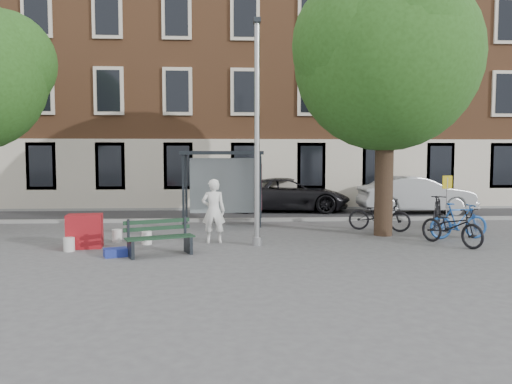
{
  "coord_description": "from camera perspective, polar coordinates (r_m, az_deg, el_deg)",
  "views": [
    {
      "loc": [
        -0.8,
        -13.55,
        2.47
      ],
      "look_at": [
        0.03,
        0.99,
        1.4
      ],
      "focal_mm": 35.0,
      "sensor_mm": 36.0,
      "label": 1
    }
  ],
  "objects": [
    {
      "name": "ground",
      "position": [
        13.79,
        0.11,
        -6.11
      ],
      "size": [
        90.0,
        90.0,
        0.0
      ],
      "primitive_type": "plane",
      "color": "#4C4C4F",
      "rests_on": "ground"
    },
    {
      "name": "road",
      "position": [
        20.71,
        -1.04,
        -2.63
      ],
      "size": [
        40.0,
        4.0,
        0.01
      ],
      "primitive_type": "cube",
      "color": "#28282B",
      "rests_on": "ground"
    },
    {
      "name": "curb_near",
      "position": [
        18.72,
        -0.8,
        -3.19
      ],
      "size": [
        40.0,
        0.25,
        0.12
      ],
      "primitive_type": "cube",
      "color": "gray",
      "rests_on": "ground"
    },
    {
      "name": "curb_far",
      "position": [
        22.69,
        -1.24,
        -1.89
      ],
      "size": [
        40.0,
        0.25,
        0.12
      ],
      "primitive_type": "cube",
      "color": "gray",
      "rests_on": "ground"
    },
    {
      "name": "building_row",
      "position": [
        26.94,
        -1.57,
        13.88
      ],
      "size": [
        30.0,
        8.0,
        14.0
      ],
      "primitive_type": "cube",
      "color": "brown",
      "rests_on": "ground"
    },
    {
      "name": "lamppost",
      "position": [
        13.57,
        0.11,
        5.53
      ],
      "size": [
        0.28,
        0.35,
        6.11
      ],
      "color": "#9EA0A3",
      "rests_on": "ground"
    },
    {
      "name": "tree_right",
      "position": [
        16.0,
        14.85,
        15.4
      ],
      "size": [
        5.76,
        5.6,
        8.2
      ],
      "color": "black",
      "rests_on": "ground"
    },
    {
      "name": "bus_shelter",
      "position": [
        17.66,
        -2.65,
        2.41
      ],
      "size": [
        2.85,
        1.45,
        2.62
      ],
      "color": "#1E2328",
      "rests_on": "ground"
    },
    {
      "name": "painter",
      "position": [
        14.12,
        -4.88,
        -2.17
      ],
      "size": [
        0.67,
        0.44,
        1.82
      ],
      "primitive_type": "imported",
      "rotation": [
        0.0,
        0.0,
        3.16
      ],
      "color": "white",
      "rests_on": "ground"
    },
    {
      "name": "bench",
      "position": [
        12.63,
        -10.98,
        -5.32
      ],
      "size": [
        1.76,
        1.12,
        0.87
      ],
      "rotation": [
        0.0,
        0.0,
        0.39
      ],
      "color": "#1E2328",
      "rests_on": "ground"
    },
    {
      "name": "bike_a",
      "position": [
        16.84,
        13.9,
        -2.55
      ],
      "size": [
        2.1,
        1.47,
        1.05
      ],
      "primitive_type": "imported",
      "rotation": [
        0.0,
        0.0,
        1.13
      ],
      "color": "black",
      "rests_on": "ground"
    },
    {
      "name": "bike_b",
      "position": [
        15.95,
        22.15,
        -3.08
      ],
      "size": [
        1.81,
        0.59,
        1.07
      ],
      "primitive_type": "imported",
      "rotation": [
        0.0,
        0.0,
        1.62
      ],
      "color": "#1A4590",
      "rests_on": "ground"
    },
    {
      "name": "bike_c",
      "position": [
        14.75,
        21.46,
        -3.66
      ],
      "size": [
        1.54,
        2.1,
        1.05
      ],
      "primitive_type": "imported",
      "rotation": [
        0.0,
        0.0,
        0.48
      ],
      "color": "black",
      "rests_on": "ground"
    },
    {
      "name": "bike_d",
      "position": [
        18.49,
        20.02,
        -2.03
      ],
      "size": [
        1.35,
        1.82,
        1.09
      ],
      "primitive_type": "imported",
      "rotation": [
        0.0,
        0.0,
        2.62
      ],
      "color": "black",
      "rests_on": "ground"
    },
    {
      "name": "car_dark",
      "position": [
        22.12,
        3.79,
        -0.3
      ],
      "size": [
        5.54,
        2.99,
        1.48
      ],
      "primitive_type": "imported",
      "rotation": [
        0.0,
        0.0,
        1.47
      ],
      "color": "black",
      "rests_on": "ground"
    },
    {
      "name": "car_silver",
      "position": [
        22.31,
        17.84,
        -0.32
      ],
      "size": [
        4.79,
        1.68,
        1.58
      ],
      "primitive_type": "imported",
      "rotation": [
        0.0,
        0.0,
        1.57
      ],
      "color": "#AAAEB2",
      "rests_on": "ground"
    },
    {
      "name": "red_stand",
      "position": [
        14.13,
        -18.99,
        -4.25
      ],
      "size": [
        0.97,
        0.71,
        0.9
      ],
      "primitive_type": "cube",
      "rotation": [
        0.0,
        0.0,
        0.13
      ],
      "color": "maroon",
      "rests_on": "ground"
    },
    {
      "name": "blue_crate",
      "position": [
        12.77,
        -15.74,
        -6.66
      ],
      "size": [
        0.66,
        0.57,
        0.2
      ],
      "primitive_type": "cube",
      "rotation": [
        0.0,
        0.0,
        0.36
      ],
      "color": "navy",
      "rests_on": "ground"
    },
    {
      "name": "bucket_a",
      "position": [
        14.84,
        -15.59,
        -4.83
      ],
      "size": [
        0.3,
        0.3,
        0.36
      ],
      "primitive_type": "cylinder",
      "rotation": [
        0.0,
        0.0,
        -0.08
      ],
      "color": "silver",
      "rests_on": "ground"
    },
    {
      "name": "bucket_b",
      "position": [
        13.78,
        -20.58,
        -5.64
      ],
      "size": [
        0.31,
        0.31,
        0.36
      ],
      "primitive_type": "cylinder",
      "rotation": [
        0.0,
        0.0,
        0.11
      ],
      "color": "silver",
      "rests_on": "ground"
    },
    {
      "name": "bucket_c",
      "position": [
        14.27,
        -12.38,
        -5.13
      ],
      "size": [
        0.34,
        0.34,
        0.36
      ],
      "primitive_type": "cylinder",
      "rotation": [
        0.0,
        0.0,
        -0.23
      ],
      "color": "silver",
      "rests_on": "ground"
    },
    {
      "name": "notice_sign",
      "position": [
        16.88,
        20.99,
        -0.01
      ],
      "size": [
        0.32,
        0.04,
        1.83
      ],
      "rotation": [
        0.0,
        0.0,
        0.03
      ],
      "color": "#9EA0A3",
      "rests_on": "ground"
    }
  ]
}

